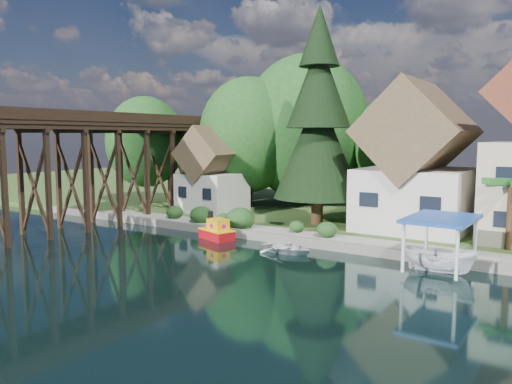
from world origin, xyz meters
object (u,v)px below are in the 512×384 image
(tugboat, at_px, (217,231))
(palm_tree, at_px, (512,184))
(conifer, at_px, (318,120))
(boat_canopy, at_px, (440,249))
(boat_white_a, at_px, (286,247))
(shed, at_px, (212,175))
(trestle_bridge, at_px, (92,161))
(house_left, at_px, (416,167))

(tugboat, bearing_deg, palm_tree, 16.97)
(palm_tree, distance_m, tugboat, 19.41)
(conifer, xyz_separation_m, boat_canopy, (11.13, -7.46, -7.29))
(boat_white_a, bearing_deg, shed, 58.70)
(trestle_bridge, height_order, tugboat, trestle_bridge)
(tugboat, xyz_separation_m, boat_canopy, (15.53, -0.30, 0.72))
(conifer, bearing_deg, trestle_bridge, -151.53)
(house_left, xyz_separation_m, boat_white_a, (-5.23, -10.06, -4.77))
(boat_canopy, bearing_deg, palm_tree, 65.65)
(palm_tree, bearing_deg, tugboat, -163.03)
(shed, distance_m, palm_tree, 24.87)
(tugboat, height_order, boat_white_a, tugboat)
(house_left, relative_size, boat_white_a, 3.09)
(conifer, distance_m, boat_white_a, 11.55)
(conifer, bearing_deg, house_left, 17.11)
(boat_white_a, distance_m, boat_canopy, 9.40)
(house_left, distance_m, shed, 18.11)
(conifer, relative_size, palm_tree, 3.64)
(house_left, relative_size, conifer, 0.65)
(trestle_bridge, relative_size, boat_white_a, 12.38)
(shed, bearing_deg, conifer, -3.42)
(conifer, bearing_deg, palm_tree, -6.68)
(shed, bearing_deg, boat_white_a, -33.83)
(conifer, distance_m, tugboat, 11.61)
(palm_tree, height_order, tugboat, palm_tree)
(trestle_bridge, bearing_deg, boat_canopy, 2.56)
(boat_canopy, bearing_deg, tugboat, 178.89)
(trestle_bridge, xyz_separation_m, boat_canopy, (27.11, 1.21, -4.03))
(boat_canopy, bearing_deg, trestle_bridge, -177.44)
(house_left, distance_m, boat_canopy, 11.14)
(boat_white_a, bearing_deg, palm_tree, -59.79)
(house_left, bearing_deg, conifer, -162.89)
(house_left, xyz_separation_m, shed, (-18.00, -1.50, -1.31))
(house_left, height_order, boat_canopy, house_left)
(trestle_bridge, bearing_deg, shed, 61.81)
(tugboat, distance_m, boat_white_a, 6.23)
(house_left, relative_size, palm_tree, 2.38)
(trestle_bridge, xyz_separation_m, tugboat, (11.59, 1.51, -4.75))
(palm_tree, bearing_deg, boat_canopy, -114.35)
(house_left, height_order, shed, house_left)
(house_left, height_order, conifer, conifer)
(conifer, bearing_deg, boat_white_a, -77.29)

